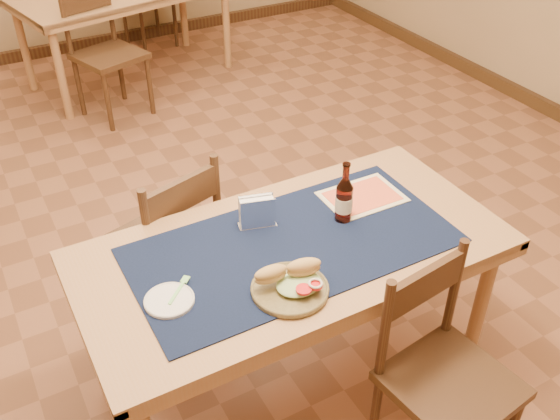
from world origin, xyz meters
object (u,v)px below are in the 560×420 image
beer_bottle (344,199)px  chair_main_near (443,373)px  sandwich_plate (291,284)px  napkin_holder (257,213)px  chair_main_far (168,242)px  main_table (293,262)px

beer_bottle → chair_main_near: bearing=-85.9°
sandwich_plate → napkin_holder: size_ratio=1.73×
chair_main_far → sandwich_plate: (0.18, -0.80, 0.31)m
chair_main_far → chair_main_near: size_ratio=1.02×
chair_main_far → beer_bottle: size_ratio=3.57×
sandwich_plate → napkin_holder: napkin_holder is taller
napkin_holder → main_table: bearing=-69.9°
sandwich_plate → beer_bottle: bearing=33.9°
main_table → chair_main_near: chair_main_near is taller
main_table → sandwich_plate: 0.27m
beer_bottle → chair_main_far: bearing=135.3°
chair_main_near → main_table: bearing=117.4°
sandwich_plate → beer_bottle: beer_bottle is taller
main_table → sandwich_plate: size_ratio=6.01×
chair_main_near → sandwich_plate: size_ratio=3.31×
sandwich_plate → chair_main_far: bearing=102.5°
main_table → chair_main_far: size_ratio=1.77×
chair_main_far → chair_main_near: 1.30m
chair_main_far → beer_bottle: 0.86m
sandwich_plate → beer_bottle: (0.37, 0.25, 0.07)m
chair_main_far → napkin_holder: chair_main_far is taller
main_table → chair_main_far: 0.69m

